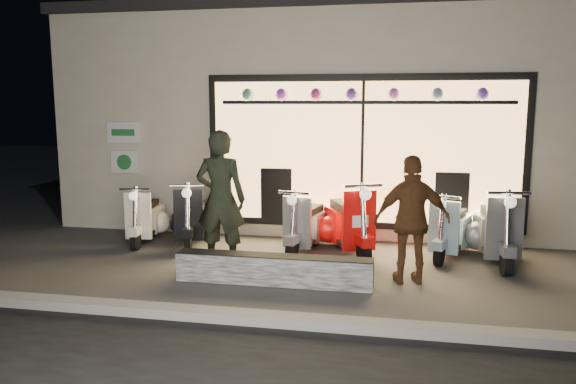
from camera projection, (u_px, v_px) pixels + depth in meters
name	position (u px, v px, depth m)	size (l,w,h in m)	color
ground	(296.00, 271.00, 8.09)	(40.00, 40.00, 0.00)	#383533
kerb	(264.00, 319.00, 6.14)	(40.00, 0.25, 0.12)	slate
shop_building	(336.00, 116.00, 12.58)	(10.20, 6.23, 4.20)	beige
graffiti_barrier	(274.00, 270.00, 7.46)	(2.63, 0.28, 0.40)	black
scooter_silver	(309.00, 225.00, 9.22)	(0.64, 1.43, 1.02)	black
scooter_red	(346.00, 223.00, 9.08)	(0.95, 1.59, 1.16)	black
scooter_black	(192.00, 217.00, 9.73)	(0.74, 1.48, 1.06)	black
scooter_cream	(147.00, 218.00, 9.84)	(0.57, 1.38, 0.98)	black
scooter_blue	(452.00, 230.00, 8.88)	(0.75, 1.40, 1.01)	black
scooter_grey	(495.00, 231.00, 8.58)	(0.54, 1.59, 1.14)	black
man	(221.00, 199.00, 8.18)	(0.74, 0.48, 2.02)	black
woman	(412.00, 220.00, 7.42)	(1.01, 0.42, 1.72)	#58351C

